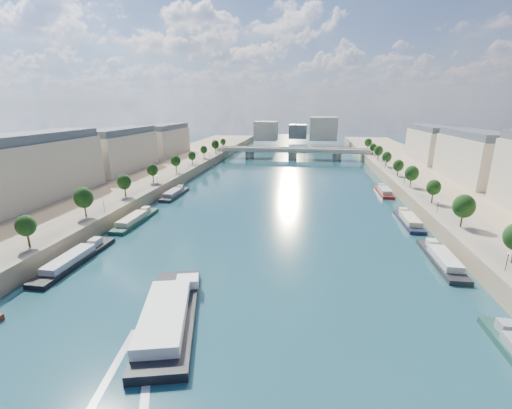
% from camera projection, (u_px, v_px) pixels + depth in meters
% --- Properties ---
extents(ground, '(700.00, 700.00, 0.00)m').
position_uv_depth(ground, '(276.00, 208.00, 131.86)').
color(ground, '#0B2D31').
rests_on(ground, ground).
extents(quay_left, '(44.00, 520.00, 5.00)m').
position_uv_depth(quay_left, '(103.00, 194.00, 141.53)').
color(quay_left, '#9E8460').
rests_on(quay_left, ground).
extents(quay_right, '(44.00, 520.00, 5.00)m').
position_uv_depth(quay_right, '(479.00, 210.00, 120.80)').
color(quay_right, '#9E8460').
rests_on(quay_right, ground).
extents(pave_left, '(14.00, 520.00, 0.10)m').
position_uv_depth(pave_left, '(137.00, 190.00, 138.65)').
color(pave_left, gray).
rests_on(pave_left, quay_left).
extents(pave_right, '(14.00, 520.00, 0.10)m').
position_uv_depth(pave_right, '(435.00, 201.00, 122.24)').
color(pave_right, gray).
rests_on(pave_right, quay_right).
extents(trees_left, '(4.80, 268.80, 8.26)m').
position_uv_depth(trees_left, '(142.00, 176.00, 138.75)').
color(trees_left, '#382B1E').
rests_on(trees_left, ground).
extents(trees_right, '(4.80, 268.80, 8.26)m').
position_uv_depth(trees_right, '(423.00, 180.00, 130.51)').
color(trees_right, '#382B1E').
rests_on(trees_right, ground).
extents(lamps_left, '(0.36, 200.36, 4.28)m').
position_uv_depth(lamps_left, '(134.00, 189.00, 127.75)').
color(lamps_left, black).
rests_on(lamps_left, ground).
extents(lamps_right, '(0.36, 200.36, 4.28)m').
position_uv_depth(lamps_right, '(419.00, 190.00, 126.87)').
color(lamps_right, black).
rests_on(lamps_right, ground).
extents(buildings_left, '(16.00, 226.00, 23.20)m').
position_uv_depth(buildings_left, '(88.00, 156.00, 150.89)').
color(buildings_left, beige).
rests_on(buildings_left, ground).
extents(buildings_right, '(16.00, 226.00, 23.20)m').
position_uv_depth(buildings_right, '(509.00, 166.00, 126.42)').
color(buildings_right, beige).
rests_on(buildings_right, ground).
extents(skyline, '(79.00, 42.00, 22.00)m').
position_uv_depth(skyline, '(301.00, 130.00, 335.70)').
color(skyline, beige).
rests_on(skyline, ground).
extents(bridge, '(112.00, 12.00, 8.15)m').
position_uv_depth(bridge, '(293.00, 152.00, 250.47)').
color(bridge, '#C1B79E').
rests_on(bridge, ground).
extents(tour_barge, '(16.73, 32.78, 4.28)m').
position_uv_depth(tour_barge, '(169.00, 314.00, 62.52)').
color(tour_barge, black).
rests_on(tour_barge, ground).
extents(wake, '(14.12, 25.92, 0.04)m').
position_uv_depth(wake, '(123.00, 392.00, 47.19)').
color(wake, silver).
rests_on(wake, ground).
extents(moored_barges_left, '(5.00, 157.24, 3.60)m').
position_uv_depth(moored_barges_left, '(80.00, 256.00, 87.38)').
color(moored_barges_left, '#1A1D3A').
rests_on(moored_barges_left, ground).
extents(moored_barges_right, '(5.00, 161.84, 3.60)m').
position_uv_depth(moored_barges_right, '(444.00, 262.00, 84.10)').
color(moored_barges_right, black).
rests_on(moored_barges_right, ground).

